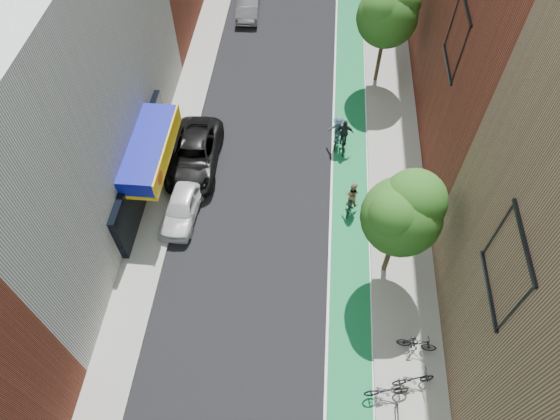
% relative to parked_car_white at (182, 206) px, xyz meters
% --- Properties ---
extents(bike_lane, '(2.00, 68.00, 0.01)m').
position_rel_parked_car_white_xyz_m(bike_lane, '(8.60, 13.52, -0.68)').
color(bike_lane, '#136E3B').
rests_on(bike_lane, ground).
extents(sidewalk_left, '(2.00, 68.00, 0.15)m').
position_rel_parked_car_white_xyz_m(sidewalk_left, '(-1.40, 13.52, -0.61)').
color(sidewalk_left, gray).
rests_on(sidewalk_left, ground).
extents(sidewalk_right, '(3.00, 68.00, 0.15)m').
position_rel_parked_car_white_xyz_m(sidewalk_right, '(11.10, 13.52, -0.61)').
color(sidewalk_right, gray).
rests_on(sidewalk_right, ground).
extents(building_left_white, '(8.00, 20.00, 12.00)m').
position_rel_parked_car_white_xyz_m(building_left_white, '(-6.40, 1.52, 5.31)').
color(building_left_white, silver).
rests_on(building_left_white, ground).
extents(tree_near, '(3.40, 3.36, 6.42)m').
position_rel_parked_car_white_xyz_m(tree_near, '(10.25, -2.46, 3.97)').
color(tree_near, '#332619').
rests_on(tree_near, ground).
extents(tree_mid, '(3.55, 3.53, 6.74)m').
position_rel_parked_car_white_xyz_m(tree_mid, '(10.25, 11.54, 4.20)').
color(tree_mid, '#332619').
rests_on(tree_mid, ground).
extents(parked_car_white, '(1.92, 4.14, 1.37)m').
position_rel_parked_car_white_xyz_m(parked_car_white, '(0.00, 0.00, 0.00)').
color(parked_car_white, silver).
rests_on(parked_car_white, ground).
extents(parked_car_black, '(2.72, 5.69, 1.57)m').
position_rel_parked_car_white_xyz_m(parked_car_black, '(0.00, 3.44, 0.10)').
color(parked_car_black, black).
rests_on(parked_car_black, ground).
extents(parked_car_silver, '(1.79, 4.54, 1.47)m').
position_rel_parked_car_white_xyz_m(parked_car_silver, '(1.11, 18.69, 0.05)').
color(parked_car_silver, gray).
rests_on(parked_car_silver, ground).
extents(cyclist_lane_near, '(0.87, 1.73, 1.91)m').
position_rel_parked_car_white_xyz_m(cyclist_lane_near, '(8.57, 1.10, 0.11)').
color(cyclist_lane_near, black).
rests_on(cyclist_lane_near, ground).
extents(cyclist_lane_mid, '(1.01, 1.60, 2.07)m').
position_rel_parked_car_white_xyz_m(cyclist_lane_mid, '(8.16, 5.38, 0.13)').
color(cyclist_lane_mid, black).
rests_on(cyclist_lane_mid, ground).
extents(cyclist_lane_far, '(1.21, 1.53, 2.05)m').
position_rel_parked_car_white_xyz_m(cyclist_lane_far, '(7.80, 5.66, 0.28)').
color(cyclist_lane_far, black).
rests_on(cyclist_lane_far, ground).
extents(parked_bike_near, '(1.85, 1.00, 0.92)m').
position_rel_parked_car_white_xyz_m(parked_bike_near, '(11.11, -7.83, -0.08)').
color(parked_bike_near, black).
rests_on(parked_bike_near, sidewalk_right).
extents(parked_bike_mid, '(1.75, 0.69, 1.02)m').
position_rel_parked_car_white_xyz_m(parked_bike_mid, '(11.36, -6.33, -0.03)').
color(parked_bike_mid, black).
rests_on(parked_bike_mid, sidewalk_right).
extents(parked_bike_far, '(1.91, 0.94, 0.96)m').
position_rel_parked_car_white_xyz_m(parked_bike_far, '(10.00, -8.39, -0.06)').
color(parked_bike_far, black).
rests_on(parked_bike_far, sidewalk_right).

